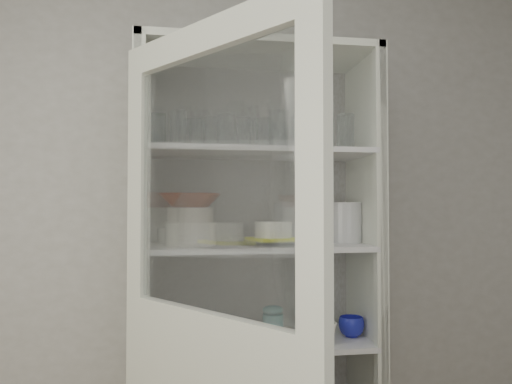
# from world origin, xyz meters

# --- Properties ---
(wall_back) EXTENTS (3.60, 0.02, 2.60)m
(wall_back) POSITION_xyz_m (0.00, 1.50, 1.30)
(wall_back) COLOR #9B9991
(wall_back) RESTS_ON ground
(pantry_cabinet) EXTENTS (1.00, 0.45, 2.10)m
(pantry_cabinet) POSITION_xyz_m (0.20, 1.34, 0.94)
(pantry_cabinet) COLOR silver
(pantry_cabinet) RESTS_ON floor
(tumbler_0) EXTENTS (0.07, 0.07, 0.13)m
(tumbler_0) POSITION_xyz_m (-0.21, 1.14, 1.72)
(tumbler_0) COLOR silver
(tumbler_0) RESTS_ON shelf_glass
(tumbler_1) EXTENTS (0.07, 0.07, 0.13)m
(tumbler_1) POSITION_xyz_m (-0.13, 1.12, 1.73)
(tumbler_1) COLOR silver
(tumbler_1) RESTS_ON shelf_glass
(tumbler_2) EXTENTS (0.07, 0.07, 0.12)m
(tumbler_2) POSITION_xyz_m (0.21, 1.16, 1.72)
(tumbler_2) COLOR silver
(tumbler_2) RESTS_ON shelf_glass
(tumbler_3) EXTENTS (0.08, 0.08, 0.15)m
(tumbler_3) POSITION_xyz_m (0.27, 1.12, 1.73)
(tumbler_3) COLOR silver
(tumbler_3) RESTS_ON shelf_glass
(tumbler_4) EXTENTS (0.09, 0.09, 0.14)m
(tumbler_4) POSITION_xyz_m (0.36, 1.16, 1.73)
(tumbler_4) COLOR silver
(tumbler_4) RESTS_ON shelf_glass
(tumbler_5) EXTENTS (0.10, 0.10, 0.15)m
(tumbler_5) POSITION_xyz_m (0.47, 1.14, 1.74)
(tumbler_5) COLOR silver
(tumbler_5) RESTS_ON shelf_glass
(tumbler_6) EXTENTS (0.09, 0.09, 0.15)m
(tumbler_6) POSITION_xyz_m (0.56, 1.15, 1.73)
(tumbler_6) COLOR silver
(tumbler_6) RESTS_ON shelf_glass
(tumbler_7) EXTENTS (0.08, 0.08, 0.14)m
(tumbler_7) POSITION_xyz_m (-0.21, 1.26, 1.73)
(tumbler_7) COLOR silver
(tumbler_7) RESTS_ON shelf_glass
(tumbler_8) EXTENTS (0.08, 0.08, 0.15)m
(tumbler_8) POSITION_xyz_m (0.07, 1.26, 1.74)
(tumbler_8) COLOR silver
(tumbler_8) RESTS_ON shelf_glass
(tumbler_9) EXTENTS (0.09, 0.09, 0.14)m
(tumbler_9) POSITION_xyz_m (-0.05, 1.29, 1.73)
(tumbler_9) COLOR silver
(tumbler_9) RESTS_ON shelf_glass
(tumbler_10) EXTENTS (0.07, 0.07, 0.14)m
(tumbler_10) POSITION_xyz_m (0.15, 1.28, 1.73)
(tumbler_10) COLOR silver
(tumbler_10) RESTS_ON shelf_glass
(tumbler_11) EXTENTS (0.08, 0.08, 0.14)m
(tumbler_11) POSITION_xyz_m (0.40, 1.26, 1.73)
(tumbler_11) COLOR silver
(tumbler_11) RESTS_ON shelf_glass
(goblet_0) EXTENTS (0.07, 0.07, 0.16)m
(goblet_0) POSITION_xyz_m (-0.10, 1.36, 1.74)
(goblet_0) COLOR silver
(goblet_0) RESTS_ON shelf_glass
(goblet_1) EXTENTS (0.08, 0.08, 0.17)m
(goblet_1) POSITION_xyz_m (0.21, 1.36, 1.75)
(goblet_1) COLOR silver
(goblet_1) RESTS_ON shelf_glass
(goblet_2) EXTENTS (0.07, 0.07, 0.15)m
(goblet_2) POSITION_xyz_m (0.29, 1.37, 1.74)
(goblet_2) COLOR silver
(goblet_2) RESTS_ON shelf_glass
(goblet_3) EXTENTS (0.07, 0.07, 0.17)m
(goblet_3) POSITION_xyz_m (0.42, 1.40, 1.74)
(goblet_3) COLOR silver
(goblet_3) RESTS_ON shelf_glass
(plate_stack_front) EXTENTS (0.21, 0.21, 0.10)m
(plate_stack_front) POSITION_xyz_m (-0.08, 1.25, 1.31)
(plate_stack_front) COLOR white
(plate_stack_front) RESTS_ON shelf_plates
(plate_stack_back) EXTENTS (0.19, 0.19, 0.07)m
(plate_stack_back) POSITION_xyz_m (-0.13, 1.42, 1.30)
(plate_stack_back) COLOR white
(plate_stack_back) RESTS_ON shelf_plates
(cream_bowl) EXTENTS (0.23, 0.23, 0.06)m
(cream_bowl) POSITION_xyz_m (-0.08, 1.25, 1.39)
(cream_bowl) COLOR beige
(cream_bowl) RESTS_ON plate_stack_front
(terracotta_bowl) EXTENTS (0.30, 0.30, 0.06)m
(terracotta_bowl) POSITION_xyz_m (-0.08, 1.25, 1.45)
(terracotta_bowl) COLOR maroon
(terracotta_bowl) RESTS_ON cream_bowl
(glass_platter) EXTENTS (0.35, 0.35, 0.02)m
(glass_platter) POSITION_xyz_m (0.27, 1.24, 1.27)
(glass_platter) COLOR silver
(glass_platter) RESTS_ON shelf_plates
(yellow_trivet) EXTENTS (0.23, 0.23, 0.01)m
(yellow_trivet) POSITION_xyz_m (0.27, 1.24, 1.28)
(yellow_trivet) COLOR #FFF422
(yellow_trivet) RESTS_ON glass_platter
(white_ramekin) EXTENTS (0.18, 0.18, 0.07)m
(white_ramekin) POSITION_xyz_m (0.27, 1.24, 1.33)
(white_ramekin) COLOR white
(white_ramekin) RESTS_ON yellow_trivet
(grey_bowl_stack) EXTENTS (0.15, 0.15, 0.18)m
(grey_bowl_stack) POSITION_xyz_m (0.61, 1.30, 1.35)
(grey_bowl_stack) COLOR #BDBDBD
(grey_bowl_stack) RESTS_ON shelf_plates
(mug_blue) EXTENTS (0.12, 0.12, 0.09)m
(mug_blue) POSITION_xyz_m (0.61, 1.23, 0.90)
(mug_blue) COLOR #15259C
(mug_blue) RESTS_ON shelf_mugs
(mug_teal) EXTENTS (0.14, 0.14, 0.10)m
(mug_teal) POSITION_xyz_m (0.44, 1.34, 0.91)
(mug_teal) COLOR #1F7879
(mug_teal) RESTS_ON shelf_mugs
(mug_white) EXTENTS (0.10, 0.10, 0.09)m
(mug_white) POSITION_xyz_m (0.46, 1.13, 0.91)
(mug_white) COLOR white
(mug_white) RESTS_ON shelf_mugs
(teal_jar) EXTENTS (0.09, 0.09, 0.11)m
(teal_jar) POSITION_xyz_m (0.28, 1.31, 0.92)
(teal_jar) COLOR #1F7879
(teal_jar) RESTS_ON shelf_mugs
(measuring_cups) EXTENTS (0.10, 0.10, 0.04)m
(measuring_cups) POSITION_xyz_m (-0.14, 1.19, 0.88)
(measuring_cups) COLOR #BDBDBD
(measuring_cups) RESTS_ON shelf_mugs
(white_canister) EXTENTS (0.12, 0.12, 0.12)m
(white_canister) POSITION_xyz_m (-0.21, 1.27, 0.92)
(white_canister) COLOR white
(white_canister) RESTS_ON shelf_mugs
(tumbler_12) EXTENTS (0.07, 0.07, 0.14)m
(tumbler_12) POSITION_xyz_m (0.01, 1.25, 1.73)
(tumbler_12) COLOR silver
(tumbler_12) RESTS_ON shelf_glass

